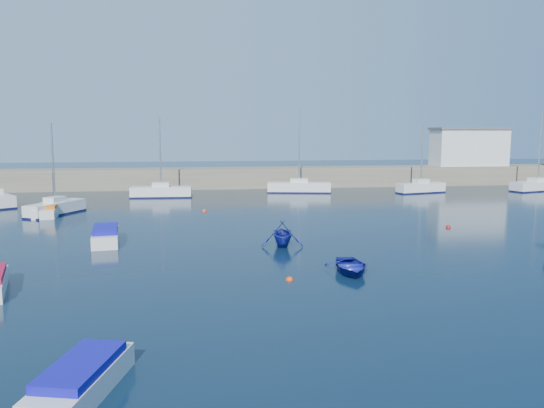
{
  "coord_description": "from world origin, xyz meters",
  "views": [
    {
      "loc": [
        -7.7,
        -23.74,
        7.31
      ],
      "look_at": [
        -1.82,
        17.66,
        1.6
      ],
      "focal_mm": 35.0,
      "sensor_mm": 36.0,
      "label": 1
    }
  ],
  "objects": [
    {
      "name": "sailboat_8",
      "position": [
        34.32,
        36.65,
        0.65
      ],
      "size": [
        7.61,
        3.92,
        9.61
      ],
      "rotation": [
        0.0,
        0.0,
        1.84
      ],
      "color": "silver",
      "rests_on": "ground"
    },
    {
      "name": "buoy_0",
      "position": [
        -3.25,
        1.41,
        0.0
      ],
      "size": [
        0.37,
        0.37,
        0.37
      ],
      "primitive_type": "sphere",
      "color": "#E8400C",
      "rests_on": "ground"
    },
    {
      "name": "buoy_1",
      "position": [
        11.37,
        14.04,
        0.0
      ],
      "size": [
        0.41,
        0.41,
        0.41
      ],
      "primitive_type": "sphere",
      "color": "#AD120D",
      "rests_on": "ground"
    },
    {
      "name": "buoy_3",
      "position": [
        -7.1,
        25.1,
        0.0
      ],
      "size": [
        0.43,
        0.43,
        0.43
      ],
      "primitive_type": "sphere",
      "color": "#E8400C",
      "rests_on": "ground"
    },
    {
      "name": "dinghy_center",
      "position": [
        0.14,
        2.38,
        0.34
      ],
      "size": [
        2.62,
        3.48,
        0.68
      ],
      "primitive_type": "imported",
      "rotation": [
        0.0,
        0.0,
        -0.08
      ],
      "color": "navy",
      "rests_on": "ground"
    },
    {
      "name": "back_wall",
      "position": [
        0.0,
        46.0,
        1.3
      ],
      "size": [
        96.0,
        4.5,
        2.6
      ],
      "primitive_type": "cube",
      "color": "#716A56",
      "rests_on": "ground"
    },
    {
      "name": "sailboat_7",
      "position": [
        19.01,
        36.66,
        0.67
      ],
      "size": [
        6.27,
        3.06,
        8.14
      ],
      "rotation": [
        0.0,
        0.0,
        1.81
      ],
      "color": "silver",
      "rests_on": "ground"
    },
    {
      "name": "sailboat_3",
      "position": [
        -20.22,
        25.07,
        0.63
      ],
      "size": [
        4.29,
        6.15,
        8.08
      ],
      "rotation": [
        0.0,
        0.0,
        -0.48
      ],
      "color": "silver",
      "rests_on": "ground"
    },
    {
      "name": "dinghy_left",
      "position": [
        -2.34,
        9.33,
        0.82
      ],
      "size": [
        3.0,
        3.37,
        1.63
      ],
      "primitive_type": "imported",
      "rotation": [
        0.0,
        0.0,
        -0.11
      ],
      "color": "navy",
      "rests_on": "ground"
    },
    {
      "name": "ground",
      "position": [
        0.0,
        0.0,
        0.0
      ],
      "size": [
        220.0,
        220.0,
        0.0
      ],
      "primitive_type": "plane",
      "color": "black",
      "rests_on": "ground"
    },
    {
      "name": "sailboat_5",
      "position": [
        -11.72,
        36.5,
        0.67
      ],
      "size": [
        6.8,
        2.22,
        8.92
      ],
      "rotation": [
        0.0,
        0.0,
        1.52
      ],
      "color": "silver",
      "rests_on": "ground"
    },
    {
      "name": "sailboat_6",
      "position": [
        4.54,
        39.13,
        0.68
      ],
      "size": [
        7.83,
        3.5,
        9.92
      ],
      "rotation": [
        0.0,
        0.0,
        1.38
      ],
      "color": "silver",
      "rests_on": "ground"
    },
    {
      "name": "harbor_office",
      "position": [
        30.0,
        46.0,
        5.1
      ],
      "size": [
        10.0,
        4.0,
        5.0
      ],
      "primitive_type": "cube",
      "color": "silver",
      "rests_on": "back_wall"
    },
    {
      "name": "motorboat_3",
      "position": [
        -11.01,
        -9.11,
        0.46
      ],
      "size": [
        2.47,
        4.38,
        0.97
      ],
      "rotation": [
        0.0,
        0.0,
        -0.26
      ],
      "color": "silver",
      "rests_on": "ground"
    },
    {
      "name": "motorboat_1",
      "position": [
        -13.75,
        11.8,
        0.52
      ],
      "size": [
        2.13,
        4.7,
        1.11
      ],
      "rotation": [
        0.0,
        0.0,
        0.12
      ],
      "color": "silver",
      "rests_on": "ground"
    },
    {
      "name": "motorboat_2",
      "position": [
        -20.7,
        24.7,
        0.5
      ],
      "size": [
        2.14,
        5.29,
        1.07
      ],
      "rotation": [
        0.0,
        0.0,
        0.06
      ],
      "color": "silver",
      "rests_on": "ground"
    }
  ]
}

